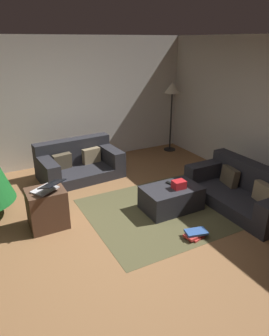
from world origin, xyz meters
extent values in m
plane|color=brown|center=(0.00, 0.00, 0.00)|extent=(6.40, 6.40, 0.00)
cube|color=beige|center=(0.00, 3.14, 1.30)|extent=(6.40, 0.12, 2.60)
cube|color=#26262B|center=(0.26, 2.15, 0.10)|extent=(1.59, 1.02, 0.20)
cube|color=#26262B|center=(0.23, 2.49, 0.45)|extent=(1.54, 0.34, 0.49)
cube|color=#26262B|center=(0.90, 2.19, 0.35)|extent=(0.30, 0.94, 0.30)
cube|color=#26262B|center=(-0.39, 2.11, 0.35)|extent=(0.30, 0.94, 0.30)
cube|color=#8C7A5B|center=(0.55, 2.31, 0.35)|extent=(0.37, 0.17, 0.30)
cube|color=brown|center=(-0.06, 2.27, 0.35)|extent=(0.38, 0.20, 0.31)
cube|color=#26262B|center=(2.15, -0.13, 0.10)|extent=(0.90, 1.78, 0.21)
cube|color=#26262B|center=(2.47, -0.13, 0.43)|extent=(0.26, 1.78, 0.45)
cube|color=#26262B|center=(2.14, 0.64, 0.35)|extent=(0.89, 0.25, 0.28)
cube|color=#8C7A5B|center=(2.27, -0.48, 0.36)|extent=(0.19, 0.38, 0.30)
cube|color=brown|center=(2.27, 0.23, 0.36)|extent=(0.22, 0.38, 0.31)
cube|color=#26262B|center=(1.13, 0.31, 0.19)|extent=(0.91, 0.57, 0.38)
cube|color=red|center=(1.21, 0.23, 0.44)|extent=(0.20, 0.16, 0.13)
cube|color=black|center=(1.18, 0.42, 0.39)|extent=(0.09, 0.17, 0.02)
cube|color=#4C3323|center=(-0.72, 0.72, 0.29)|extent=(0.52, 0.44, 0.58)
cube|color=silver|center=(-0.72, 0.72, 0.59)|extent=(0.41, 0.38, 0.02)
cube|color=black|center=(-0.64, 0.59, 0.71)|extent=(0.40, 0.37, 0.08)
cube|color=#B7332D|center=(0.98, -0.49, 0.01)|extent=(0.25, 0.26, 0.03)
cube|color=#B7332D|center=(0.97, -0.50, 0.05)|extent=(0.32, 0.21, 0.04)
cube|color=#2D5193|center=(1.00, -0.50, 0.08)|extent=(0.33, 0.24, 0.03)
cylinder|color=black|center=(2.72, 2.70, 0.01)|extent=(0.28, 0.28, 0.02)
cylinder|color=black|center=(2.72, 2.70, 0.69)|extent=(0.04, 0.04, 1.38)
cone|color=beige|center=(2.72, 2.70, 1.50)|extent=(0.36, 0.36, 0.24)
cube|color=#4D4A2D|center=(1.13, 0.31, 0.00)|extent=(2.60, 2.00, 0.01)
camera|label=1|loc=(-1.42, -3.24, 2.51)|focal=33.00mm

